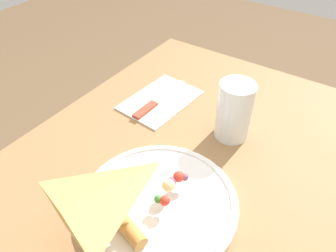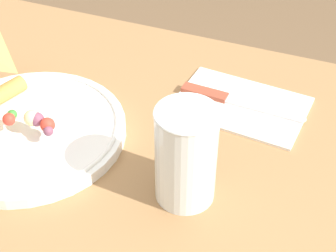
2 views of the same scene
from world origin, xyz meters
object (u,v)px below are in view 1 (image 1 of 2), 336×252
(plate_pizza, at_px, (159,201))
(milk_glass, at_px, (234,113))
(butter_knife, at_px, (158,100))
(dining_table, at_px, (192,220))
(napkin_folded, at_px, (161,100))

(plate_pizza, xyz_separation_m, milk_glass, (0.24, -0.02, 0.04))
(plate_pizza, height_order, butter_knife, plate_pizza)
(plate_pizza, distance_m, butter_knife, 0.30)
(milk_glass, height_order, butter_knife, milk_glass)
(dining_table, xyz_separation_m, plate_pizza, (-0.09, 0.02, 0.15))
(milk_glass, relative_size, butter_knife, 0.66)
(butter_knife, bearing_deg, dining_table, -125.12)
(milk_glass, bearing_deg, butter_knife, 88.10)
(dining_table, height_order, butter_knife, butter_knife)
(plate_pizza, bearing_deg, napkin_folded, 34.57)
(dining_table, xyz_separation_m, napkin_folded, (0.16, 0.19, 0.14))
(dining_table, relative_size, milk_glass, 7.20)
(dining_table, height_order, plate_pizza, plate_pizza)
(napkin_folded, height_order, butter_knife, butter_knife)
(plate_pizza, distance_m, napkin_folded, 0.31)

